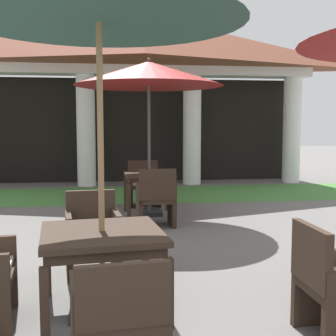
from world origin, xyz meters
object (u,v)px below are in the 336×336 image
at_px(patio_chair_near_foreground_north, 93,235).
at_px(patio_chair_mid_left_south, 156,200).
at_px(patio_chair_near_foreground_south, 119,318).
at_px(patio_umbrella_mid_left, 149,75).
at_px(patio_table_near_foreground, 102,241).
at_px(patio_table_mid_left, 149,179).
at_px(patio_umbrella_near_foreground, 99,8).
at_px(patio_chair_mid_left_north, 144,185).

bearing_deg(patio_chair_near_foreground_north, patio_chair_mid_left_south, -119.89).
distance_m(patio_chair_near_foreground_south, patio_umbrella_mid_left, 5.58).
distance_m(patio_table_near_foreground, patio_table_mid_left, 4.17).
xyz_separation_m(patio_table_near_foreground, patio_umbrella_near_foreground, (0.00, -0.00, 1.95)).
height_order(patio_chair_near_foreground_north, patio_umbrella_mid_left, patio_umbrella_mid_left).
relative_size(patio_table_near_foreground, patio_umbrella_mid_left, 0.40).
height_order(patio_chair_near_foreground_north, patio_chair_mid_left_south, patio_chair_mid_left_south).
distance_m(patio_chair_near_foreground_north, patio_table_mid_left, 3.19).
distance_m(patio_table_near_foreground, patio_umbrella_mid_left, 4.57).
xyz_separation_m(patio_table_near_foreground, patio_chair_near_foreground_south, (0.12, -1.03, -0.23)).
height_order(patio_umbrella_near_foreground, patio_chair_near_foreground_north, patio_umbrella_near_foreground).
bearing_deg(patio_umbrella_near_foreground, patio_table_near_foreground, 126.87).
bearing_deg(patio_chair_near_foreground_north, patio_table_near_foreground, 90.00).
distance_m(patio_chair_near_foreground_north, patio_chair_mid_left_north, 4.09).
distance_m(patio_table_mid_left, patio_chair_mid_left_south, 0.96).
height_order(patio_table_mid_left, patio_chair_mid_left_south, patio_chair_mid_left_south).
relative_size(patio_chair_near_foreground_south, patio_chair_mid_left_south, 0.86).
height_order(patio_umbrella_near_foreground, patio_chair_mid_left_north, patio_umbrella_near_foreground).
bearing_deg(patio_table_mid_left, patio_table_near_foreground, -100.55).
bearing_deg(patio_umbrella_near_foreground, patio_chair_mid_left_north, 81.67).
bearing_deg(patio_table_mid_left, patio_umbrella_mid_left, -87.32).
bearing_deg(patio_umbrella_near_foreground, patio_chair_near_foreground_north, 96.69).
bearing_deg(patio_umbrella_mid_left, patio_chair_mid_left_south, -88.44).
height_order(patio_table_near_foreground, patio_chair_mid_left_south, patio_chair_mid_left_south).
distance_m(patio_table_near_foreground, patio_chair_near_foreground_north, 1.06).
distance_m(patio_table_near_foreground, patio_chair_mid_left_north, 5.09).
xyz_separation_m(patio_umbrella_near_foreground, patio_chair_mid_left_south, (0.79, 3.16, -2.13)).
bearing_deg(patio_chair_near_foreground_south, patio_chair_mid_left_north, 77.51).
relative_size(patio_table_near_foreground, patio_chair_mid_left_south, 1.20).
bearing_deg(patio_table_mid_left, patio_chair_mid_left_south, -88.44).
distance_m(patio_umbrella_near_foreground, patio_table_mid_left, 4.59).
xyz_separation_m(patio_umbrella_near_foreground, patio_umbrella_mid_left, (0.76, 4.10, -0.08)).
height_order(patio_table_near_foreground, patio_table_mid_left, patio_table_mid_left).
height_order(patio_table_mid_left, patio_umbrella_mid_left, patio_umbrella_mid_left).
height_order(patio_chair_near_foreground_south, patio_table_mid_left, patio_chair_near_foreground_south).
xyz_separation_m(patio_chair_near_foreground_south, patio_chair_mid_left_south, (0.67, 4.19, 0.05)).
relative_size(patio_table_mid_left, patio_umbrella_mid_left, 0.32).
bearing_deg(patio_umbrella_mid_left, patio_chair_near_foreground_north, -106.11).
relative_size(patio_chair_near_foreground_south, patio_umbrella_mid_left, 0.29).
xyz_separation_m(patio_umbrella_mid_left, patio_chair_mid_left_north, (-0.03, 0.94, -2.08)).
bearing_deg(patio_table_near_foreground, patio_chair_near_foreground_south, -83.31).
bearing_deg(patio_umbrella_near_foreground, patio_chair_near_foreground_south, -83.31).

